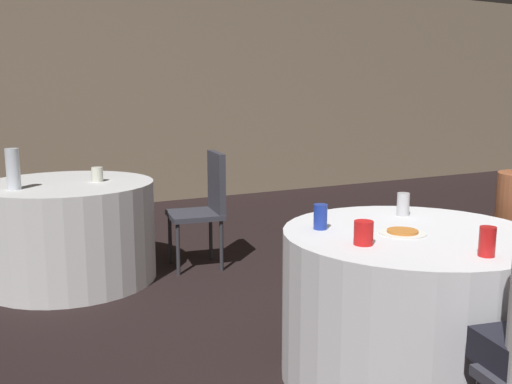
{
  "coord_description": "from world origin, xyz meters",
  "views": [
    {
      "loc": [
        -2.06,
        -2.14,
        1.39
      ],
      "look_at": [
        -0.63,
        0.64,
        0.83
      ],
      "focal_mm": 40.0,
      "sensor_mm": 36.0,
      "label": 1
    }
  ],
  "objects_px": {
    "pizza_plate_near": "(402,232)",
    "soda_can_red": "(487,242)",
    "chair_far_east": "(206,200)",
    "soda_can_silver": "(403,204)",
    "soda_can_blue": "(320,217)",
    "table_near": "(409,305)",
    "table_far": "(69,231)",
    "bottle_far": "(13,169)"
  },
  "relations": [
    {
      "from": "soda_can_silver",
      "to": "soda_can_blue",
      "type": "xyz_separation_m",
      "value": [
        -0.56,
        -0.05,
        0.0
      ]
    },
    {
      "from": "soda_can_silver",
      "to": "soda_can_blue",
      "type": "relative_size",
      "value": 1.0
    },
    {
      "from": "chair_far_east",
      "to": "soda_can_silver",
      "type": "bearing_deg",
      "value": -159.17
    },
    {
      "from": "pizza_plate_near",
      "to": "soda_can_red",
      "type": "height_order",
      "value": "soda_can_red"
    },
    {
      "from": "table_far",
      "to": "soda_can_blue",
      "type": "height_order",
      "value": "soda_can_blue"
    },
    {
      "from": "soda_can_silver",
      "to": "table_near",
      "type": "bearing_deg",
      "value": -124.3
    },
    {
      "from": "table_far",
      "to": "soda_can_red",
      "type": "distance_m",
      "value": 2.99
    },
    {
      "from": "table_near",
      "to": "chair_far_east",
      "type": "xyz_separation_m",
      "value": [
        -0.19,
        2.11,
        0.17
      ]
    },
    {
      "from": "soda_can_red",
      "to": "bottle_far",
      "type": "distance_m",
      "value": 3.01
    },
    {
      "from": "soda_can_silver",
      "to": "chair_far_east",
      "type": "bearing_deg",
      "value": 102.33
    },
    {
      "from": "bottle_far",
      "to": "soda_can_blue",
      "type": "bearing_deg",
      "value": -57.01
    },
    {
      "from": "table_near",
      "to": "pizza_plate_near",
      "type": "bearing_deg",
      "value": -172.69
    },
    {
      "from": "soda_can_red",
      "to": "bottle_far",
      "type": "height_order",
      "value": "bottle_far"
    },
    {
      "from": "table_far",
      "to": "soda_can_blue",
      "type": "distance_m",
      "value": 2.24
    },
    {
      "from": "soda_can_red",
      "to": "pizza_plate_near",
      "type": "bearing_deg",
      "value": 96.87
    },
    {
      "from": "chair_far_east",
      "to": "table_near",
      "type": "bearing_deg",
      "value": -166.26
    },
    {
      "from": "chair_far_east",
      "to": "pizza_plate_near",
      "type": "xyz_separation_m",
      "value": [
        0.12,
        -2.12,
        0.2
      ]
    },
    {
      "from": "pizza_plate_near",
      "to": "soda_can_silver",
      "type": "distance_m",
      "value": 0.41
    },
    {
      "from": "pizza_plate_near",
      "to": "bottle_far",
      "type": "distance_m",
      "value": 2.62
    },
    {
      "from": "table_far",
      "to": "soda_can_red",
      "type": "relative_size",
      "value": 10.22
    },
    {
      "from": "table_near",
      "to": "table_far",
      "type": "height_order",
      "value": "same"
    },
    {
      "from": "table_near",
      "to": "soda_can_blue",
      "type": "xyz_separation_m",
      "value": [
        -0.36,
        0.24,
        0.43
      ]
    },
    {
      "from": "table_near",
      "to": "soda_can_silver",
      "type": "height_order",
      "value": "soda_can_silver"
    },
    {
      "from": "pizza_plate_near",
      "to": "soda_can_red",
      "type": "xyz_separation_m",
      "value": [
        0.05,
        -0.44,
        0.05
      ]
    },
    {
      "from": "table_near",
      "to": "soda_can_silver",
      "type": "xyz_separation_m",
      "value": [
        0.2,
        0.3,
        0.43
      ]
    },
    {
      "from": "table_far",
      "to": "soda_can_silver",
      "type": "relative_size",
      "value": 10.22
    },
    {
      "from": "table_far",
      "to": "pizza_plate_near",
      "type": "relative_size",
      "value": 5.69
    },
    {
      "from": "table_near",
      "to": "chair_far_east",
      "type": "bearing_deg",
      "value": 95.24
    },
    {
      "from": "soda_can_red",
      "to": "soda_can_silver",
      "type": "distance_m",
      "value": 0.77
    },
    {
      "from": "chair_far_east",
      "to": "soda_can_silver",
      "type": "height_order",
      "value": "chair_far_east"
    },
    {
      "from": "pizza_plate_near",
      "to": "bottle_far",
      "type": "bearing_deg",
      "value": 125.34
    },
    {
      "from": "table_far",
      "to": "bottle_far",
      "type": "xyz_separation_m",
      "value": [
        -0.36,
        -0.14,
        0.5
      ]
    },
    {
      "from": "pizza_plate_near",
      "to": "soda_can_red",
      "type": "bearing_deg",
      "value": -83.13
    },
    {
      "from": "soda_can_silver",
      "to": "bottle_far",
      "type": "xyz_separation_m",
      "value": [
        -1.78,
        1.82,
        0.08
      ]
    },
    {
      "from": "table_near",
      "to": "soda_can_silver",
      "type": "relative_size",
      "value": 10.08
    },
    {
      "from": "pizza_plate_near",
      "to": "soda_can_blue",
      "type": "height_order",
      "value": "soda_can_blue"
    },
    {
      "from": "table_near",
      "to": "soda_can_red",
      "type": "bearing_deg",
      "value": -92.1
    },
    {
      "from": "table_near",
      "to": "soda_can_blue",
      "type": "distance_m",
      "value": 0.61
    },
    {
      "from": "chair_far_east",
      "to": "soda_can_red",
      "type": "bearing_deg",
      "value": -167.53
    },
    {
      "from": "soda_can_silver",
      "to": "table_far",
      "type": "bearing_deg",
      "value": 125.92
    },
    {
      "from": "table_far",
      "to": "soda_can_silver",
      "type": "xyz_separation_m",
      "value": [
        1.42,
        -1.97,
        0.43
      ]
    },
    {
      "from": "chair_far_east",
      "to": "soda_can_blue",
      "type": "bearing_deg",
      "value": -176.61
    }
  ]
}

